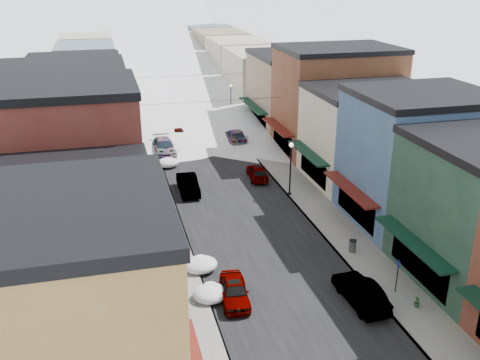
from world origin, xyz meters
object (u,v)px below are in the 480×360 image
car_dark_hatch (188,185)px  trash_can (353,246)px  car_green_sedan (361,292)px  car_silver_sedan (234,291)px  streetlamp_near (291,162)px

car_dark_hatch → trash_can: bearing=-55.0°
car_dark_hatch → trash_can: 17.02m
car_dark_hatch → car_green_sedan: bearing=-68.8°
car_dark_hatch → trash_can: size_ratio=5.23×
car_silver_sedan → car_dark_hatch: 17.69m
trash_can → streetlamp_near: streetlamp_near is taller
trash_can → streetlamp_near: bearing=94.5°
car_green_sedan → trash_can: size_ratio=5.20×
streetlamp_near → car_green_sedan: bearing=-94.6°
trash_can → streetlamp_near: (-0.86, 11.08, 2.59)m
streetlamp_near → car_dark_hatch: bearing=161.0°
car_green_sedan → trash_can: (2.22, 5.73, -0.16)m
car_green_sedan → trash_can: bearing=-114.0°
car_silver_sedan → car_dark_hatch: bearing=96.3°
car_dark_hatch → streetlamp_near: bearing=-18.2°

